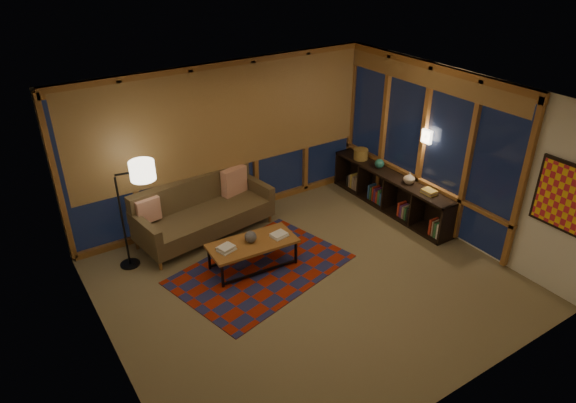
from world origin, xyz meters
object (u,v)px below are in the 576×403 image
floor_lamp (122,218)px  bookshelf (390,192)px  coffee_table (253,254)px  sofa (205,211)px

floor_lamp → bookshelf: (4.52, -0.84, -0.49)m
bookshelf → coffee_table: bearing=-175.7°
coffee_table → floor_lamp: floor_lamp is taller
sofa → coffee_table: (0.20, -1.22, -0.24)m
sofa → bookshelf: 3.32m
sofa → coffee_table: sofa is taller
coffee_table → sofa: bearing=103.1°
sofa → coffee_table: 1.26m
coffee_table → bookshelf: 2.98m
coffee_table → floor_lamp: 1.98m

